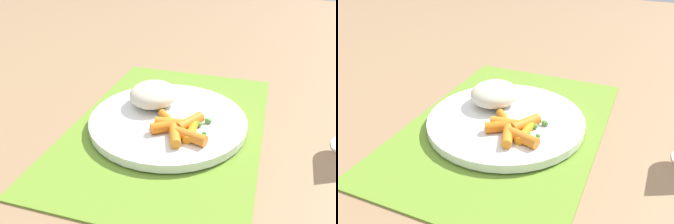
# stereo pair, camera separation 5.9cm
# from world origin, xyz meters

# --- Properties ---
(ground_plane) EXTENTS (2.40, 2.40, 0.00)m
(ground_plane) POSITION_xyz_m (0.00, 0.00, 0.00)
(ground_plane) COLOR #997551
(placemat) EXTENTS (0.47, 0.32, 0.01)m
(placemat) POSITION_xyz_m (0.00, 0.00, 0.00)
(placemat) COLOR olive
(placemat) RESTS_ON ground_plane
(plate) EXTENTS (0.27, 0.27, 0.01)m
(plate) POSITION_xyz_m (0.00, 0.00, 0.01)
(plate) COLOR white
(plate) RESTS_ON placemat
(rice_mound) EXTENTS (0.09, 0.09, 0.04)m
(rice_mound) POSITION_xyz_m (-0.04, -0.04, 0.04)
(rice_mound) COLOR beige
(rice_mound) RESTS_ON plate
(carrot_portion) EXTENTS (0.10, 0.10, 0.02)m
(carrot_portion) POSITION_xyz_m (0.04, 0.03, 0.03)
(carrot_portion) COLOR orange
(carrot_portion) RESTS_ON plate
(pea_scatter) EXTENTS (0.06, 0.09, 0.01)m
(pea_scatter) POSITION_xyz_m (0.01, 0.04, 0.02)
(pea_scatter) COLOR green
(pea_scatter) RESTS_ON plate
(fork) EXTENTS (0.18, 0.10, 0.01)m
(fork) POSITION_xyz_m (-0.02, -0.01, 0.02)
(fork) COLOR silver
(fork) RESTS_ON plate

